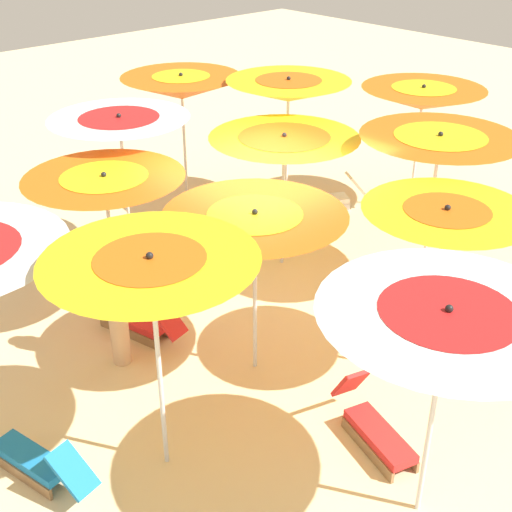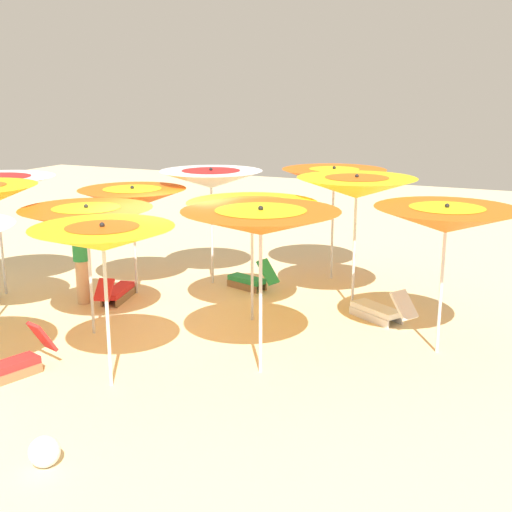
{
  "view_description": "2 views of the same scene",
  "coord_description": "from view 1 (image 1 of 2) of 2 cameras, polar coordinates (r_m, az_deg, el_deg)",
  "views": [
    {
      "loc": [
        -5.87,
        -6.21,
        5.44
      ],
      "look_at": [
        -0.97,
        -0.86,
        1.46
      ],
      "focal_mm": 48.12,
      "sensor_mm": 36.0,
      "label": 1
    },
    {
      "loc": [
        5.69,
        -9.44,
        4.02
      ],
      "look_at": [
        0.95,
        0.95,
        1.1
      ],
      "focal_mm": 46.37,
      "sensor_mm": 36.0,
      "label": 2
    }
  ],
  "objects": [
    {
      "name": "beach_umbrella_7",
      "position": [
        6.31,
        -8.69,
        -1.78
      ],
      "size": [
        2.02,
        2.02,
        2.53
      ],
      "color": "silver",
      "rests_on": "ground"
    },
    {
      "name": "ground",
      "position": [
        10.14,
        0.72,
        -3.85
      ],
      "size": [
        37.34,
        37.34,
        0.04
      ],
      "primitive_type": "cube",
      "color": "beige"
    },
    {
      "name": "beach_umbrella_10",
      "position": [
        7.94,
        15.47,
        2.68
      ],
      "size": [
        1.91,
        1.91,
        2.31
      ],
      "color": "silver",
      "rests_on": "ground"
    },
    {
      "name": "lounger_2",
      "position": [
        12.97,
        6.03,
        4.79
      ],
      "size": [
        1.33,
        1.0,
        0.66
      ],
      "rotation": [
        0.0,
        0.0,
        8.89
      ],
      "color": "silver",
      "rests_on": "ground"
    },
    {
      "name": "lounger_4",
      "position": [
        11.71,
        -6.34,
        2.07
      ],
      "size": [
        1.21,
        0.64,
        0.68
      ],
      "rotation": [
        0.0,
        0.0,
        9.13
      ],
      "color": "olive",
      "rests_on": "ground"
    },
    {
      "name": "beach_umbrella_9",
      "position": [
        9.86,
        14.97,
        8.7
      ],
      "size": [
        2.22,
        2.22,
        2.45
      ],
      "color": "silver",
      "rests_on": "ground"
    },
    {
      "name": "lounger_3",
      "position": [
        9.46,
        -9.66,
        -5.42
      ],
      "size": [
        0.63,
        1.37,
        0.58
      ],
      "rotation": [
        0.0,
        0.0,
        8.1
      ],
      "color": "olive",
      "rests_on": "ground"
    },
    {
      "name": "beach_umbrella_11",
      "position": [
        6.01,
        15.48,
        -6.07
      ],
      "size": [
        2.23,
        2.23,
        2.38
      ],
      "color": "silver",
      "rests_on": "ground"
    },
    {
      "name": "beach_umbrella_5",
      "position": [
        10.33,
        2.35,
        9.01
      ],
      "size": [
        2.26,
        2.26,
        2.19
      ],
      "color": "silver",
      "rests_on": "ground"
    },
    {
      "name": "beach_umbrella_6",
      "position": [
        7.83,
        -0.09,
        2.28
      ],
      "size": [
        2.14,
        2.14,
        2.2
      ],
      "color": "silver",
      "rests_on": "ground"
    },
    {
      "name": "beach_umbrella_0",
      "position": [
        12.81,
        -6.22,
        13.77
      ],
      "size": [
        2.18,
        2.18,
        2.43
      ],
      "color": "silver",
      "rests_on": "ground"
    },
    {
      "name": "beach_umbrella_1",
      "position": [
        10.54,
        -11.24,
        10.35
      ],
      "size": [
        2.1,
        2.1,
        2.45
      ],
      "color": "silver",
      "rests_on": "ground"
    },
    {
      "name": "beach_umbrella_4",
      "position": [
        12.13,
        2.71,
        13.59
      ],
      "size": [
        2.16,
        2.16,
        2.52
      ],
      "color": "silver",
      "rests_on": "ground"
    },
    {
      "name": "beachgoer_0",
      "position": [
        8.58,
        -11.59,
        -3.47
      ],
      "size": [
        0.3,
        0.3,
        1.81
      ],
      "rotation": [
        0.0,
        0.0,
        2.12
      ],
      "color": "#D8A87F",
      "rests_on": "ground"
    },
    {
      "name": "lounger_1",
      "position": [
        7.8,
        9.82,
        -13.88
      ],
      "size": [
        0.68,
        1.29,
        0.7
      ],
      "rotation": [
        0.0,
        0.0,
        4.42
      ],
      "color": "olive",
      "rests_on": "ground"
    },
    {
      "name": "lounger_0",
      "position": [
        7.68,
        -17.65,
        -16.0
      ],
      "size": [
        0.6,
        1.4,
        0.6
      ],
      "rotation": [
        0.0,
        0.0,
        8.07
      ],
      "color": "olive",
      "rests_on": "ground"
    },
    {
      "name": "beach_umbrella_2",
      "position": [
        9.12,
        -12.41,
        5.41
      ],
      "size": [
        2.1,
        2.1,
        2.18
      ],
      "color": "silver",
      "rests_on": "ground"
    },
    {
      "name": "beach_umbrella_8",
      "position": [
        12.62,
        13.68,
        12.62
      ],
      "size": [
        2.16,
        2.16,
        2.36
      ],
      "color": "silver",
      "rests_on": "ground"
    }
  ]
}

